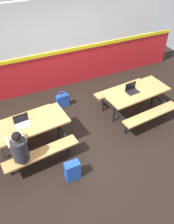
# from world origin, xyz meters

# --- Properties ---
(ground_plane) EXTENTS (10.00, 10.00, 0.02)m
(ground_plane) POSITION_xyz_m (0.00, 0.00, -0.01)
(ground_plane) COLOR black
(accent_backdrop) EXTENTS (8.00, 0.14, 2.60)m
(accent_backdrop) POSITION_xyz_m (0.00, 2.41, 1.25)
(accent_backdrop) COLOR red
(accent_backdrop) RESTS_ON ground
(picnic_table_left) EXTENTS (1.74, 1.70, 0.74)m
(picnic_table_left) POSITION_xyz_m (-1.39, 0.21, 0.57)
(picnic_table_left) COLOR tan
(picnic_table_left) RESTS_ON ground
(picnic_table_right) EXTENTS (1.74, 1.70, 0.74)m
(picnic_table_right) POSITION_xyz_m (1.39, 0.30, 0.57)
(picnic_table_right) COLOR tan
(picnic_table_right) RESTS_ON ground
(student_nearer) EXTENTS (0.39, 0.54, 1.21)m
(student_nearer) POSITION_xyz_m (-1.72, -0.38, 0.71)
(student_nearer) COLOR #2D2D38
(student_nearer) RESTS_ON ground
(laptop_silver) EXTENTS (0.34, 0.25, 0.22)m
(laptop_silver) POSITION_xyz_m (-1.51, 0.24, 0.79)
(laptop_silver) COLOR silver
(laptop_silver) RESTS_ON picnic_table_left
(laptop_dark) EXTENTS (0.34, 0.25, 0.22)m
(laptop_dark) POSITION_xyz_m (1.27, 0.32, 0.79)
(laptop_dark) COLOR black
(laptop_dark) RESTS_ON picnic_table_right
(backpack_dark) EXTENTS (0.30, 0.22, 0.44)m
(backpack_dark) POSITION_xyz_m (-0.86, -0.93, 0.22)
(backpack_dark) COLOR #1E47B2
(backpack_dark) RESTS_ON ground
(tote_bag_bright) EXTENTS (0.34, 0.21, 0.43)m
(tote_bag_bright) POSITION_xyz_m (-0.23, 1.38, 0.19)
(tote_bag_bright) COLOR #1E47B2
(tote_bag_bright) RESTS_ON ground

